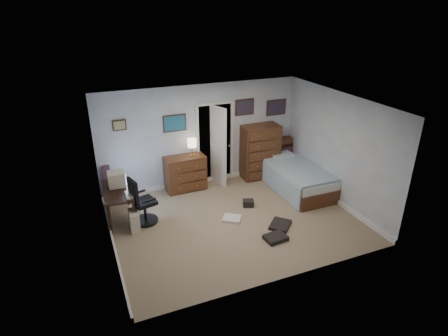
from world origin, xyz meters
The scene contains 15 objects.
floor centered at (0.00, 0.00, -0.01)m, with size 5.00×4.00×0.02m, color tan.
computer_desk centered at (-2.28, 0.99, 0.53)m, with size 0.59×1.21×0.68m.
crt_monitor centered at (-2.18, 1.14, 0.85)m, with size 0.37×0.34×0.33m.
keyboard centered at (-2.02, 0.64, 0.69)m, with size 0.14×0.36×0.02m, color beige.
pc_tower centered at (-2.00, 0.44, 0.21)m, with size 0.20×0.39×0.41m.
office_chair centered at (-1.79, 0.63, 0.40)m, with size 0.61×0.61×1.04m.
media_stack centered at (-2.32, 1.97, 0.43)m, with size 0.17×0.17×0.85m, color maroon.
low_dresser centered at (-0.51, 1.77, 0.43)m, with size 0.96×0.48×0.86m, color #582D1C.
table_lamp centered at (-0.31, 1.77, 1.16)m, with size 0.23×0.23×0.42m.
doorway centered at (0.35, 2.27, 1.00)m, with size 0.96×1.12×2.05m.
tall_dresser centered at (1.50, 1.75, 0.70)m, with size 0.95×0.56×1.40m, color #582D1C.
headboard_bookcase centered at (2.48, 1.86, 0.49)m, with size 1.03×0.30×0.92m.
bed centered at (1.98, 0.70, 0.31)m, with size 1.09×2.02×0.66m.
wall_posters centered at (0.57, 1.98, 1.75)m, with size 4.38×0.04×0.60m.
floor_clutter centered at (0.49, -0.42, 0.04)m, with size 1.36×1.69×0.15m.
Camera 1 is at (-2.80, -6.20, 4.24)m, focal length 30.00 mm.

